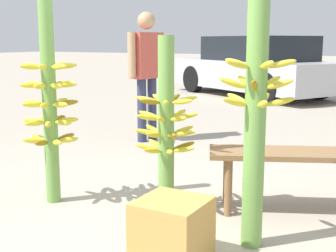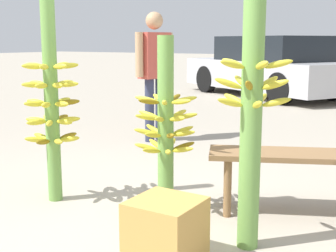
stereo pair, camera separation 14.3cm
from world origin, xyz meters
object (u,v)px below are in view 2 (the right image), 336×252
banana_stalk_left (51,101)px  banana_stalk_center (166,126)px  banana_stalk_right (251,112)px  produce_crate (166,232)px  parked_car (268,67)px  market_bench (315,162)px  vendor_person (155,65)px

banana_stalk_left → banana_stalk_center: bearing=15.1°
banana_stalk_left → banana_stalk_right: (1.71, -0.00, 0.05)m
produce_crate → parked_car: bearing=106.2°
banana_stalk_right → parked_car: size_ratio=0.36×
banana_stalk_left → market_bench: 2.12m
banana_stalk_center → banana_stalk_left: bearing=-164.9°
vendor_person → produce_crate: vendor_person is taller
parked_car → vendor_person: bearing=-145.6°
banana_stalk_left → parked_car: banana_stalk_left is taller
produce_crate → banana_stalk_left: bearing=161.1°
banana_stalk_left → banana_stalk_right: size_ratio=0.98×
banana_stalk_right → produce_crate: size_ratio=4.39×
parked_car → banana_stalk_left: bearing=-143.0°
vendor_person → market_bench: (2.51, -1.61, -0.59)m
banana_stalk_right → market_bench: bearing=75.8°
banana_stalk_center → parked_car: parked_car is taller
banana_stalk_right → produce_crate: bearing=-125.0°
vendor_person → banana_stalk_center: bearing=46.9°
banana_stalk_center → market_bench: size_ratio=0.84×
parked_car → produce_crate: bearing=-134.5°
banana_stalk_center → vendor_person: 2.66m
banana_stalk_right → banana_stalk_center: bearing=161.8°
banana_stalk_right → produce_crate: 0.89m
banana_stalk_right → market_bench: size_ratio=1.07×
banana_stalk_center → market_bench: bearing=29.1°
parked_car → produce_crate: size_ratio=12.06×
vendor_person → market_bench: vendor_person is taller
market_bench → vendor_person: bearing=122.8°
banana_stalk_center → vendor_person: vendor_person is taller
banana_stalk_right → vendor_person: 3.34m
market_bench → produce_crate: bearing=-137.1°
banana_stalk_left → parked_car: 8.13m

